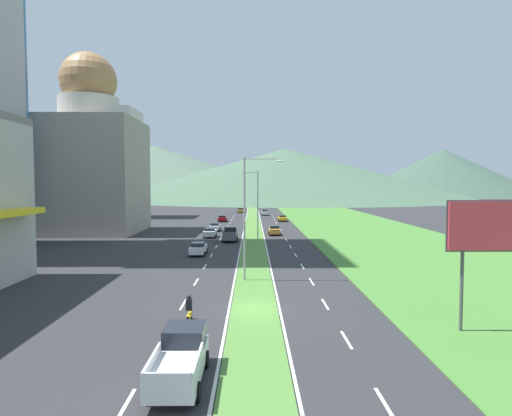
# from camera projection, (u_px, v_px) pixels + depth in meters

# --- Properties ---
(ground_plane) EXTENTS (600.00, 600.00, 0.00)m
(ground_plane) POSITION_uv_depth(u_px,v_px,m) (254.00, 310.00, 29.91)
(ground_plane) COLOR #2D2D30
(grass_median) EXTENTS (3.20, 240.00, 0.06)m
(grass_median) POSITION_uv_depth(u_px,v_px,m) (253.00, 225.00, 89.81)
(grass_median) COLOR #518438
(grass_median) RESTS_ON ground_plane
(grass_verge_right) EXTENTS (24.00, 240.00, 0.06)m
(grass_verge_right) POSITION_uv_depth(u_px,v_px,m) (353.00, 225.00, 89.97)
(grass_verge_right) COLOR #477F33
(grass_verge_right) RESTS_ON ground_plane
(lane_dash_left_1) EXTENTS (0.16, 2.80, 0.01)m
(lane_dash_left_1) POSITION_uv_depth(u_px,v_px,m) (125.00, 406.00, 17.01)
(lane_dash_left_1) COLOR silver
(lane_dash_left_1) RESTS_ON ground_plane
(lane_dash_left_2) EXTENTS (0.16, 2.80, 0.01)m
(lane_dash_left_2) POSITION_uv_depth(u_px,v_px,m) (163.00, 340.00, 24.13)
(lane_dash_left_2) COLOR silver
(lane_dash_left_2) RESTS_ON ground_plane
(lane_dash_left_3) EXTENTS (0.16, 2.80, 0.01)m
(lane_dash_left_3) POSITION_uv_depth(u_px,v_px,m) (183.00, 304.00, 31.25)
(lane_dash_left_3) COLOR silver
(lane_dash_left_3) RESTS_ON ground_plane
(lane_dash_left_4) EXTENTS (0.16, 2.80, 0.01)m
(lane_dash_left_4) POSITION_uv_depth(u_px,v_px,m) (196.00, 282.00, 38.36)
(lane_dash_left_4) COLOR silver
(lane_dash_left_4) RESTS_ON ground_plane
(lane_dash_left_5) EXTENTS (0.16, 2.80, 0.01)m
(lane_dash_left_5) POSITION_uv_depth(u_px,v_px,m) (205.00, 267.00, 45.48)
(lane_dash_left_5) COLOR silver
(lane_dash_left_5) RESTS_ON ground_plane
(lane_dash_left_6) EXTENTS (0.16, 2.80, 0.01)m
(lane_dash_left_6) POSITION_uv_depth(u_px,v_px,m) (211.00, 255.00, 52.60)
(lane_dash_left_6) COLOR silver
(lane_dash_left_6) RESTS_ON ground_plane
(lane_dash_left_7) EXTENTS (0.16, 2.80, 0.01)m
(lane_dash_left_7) POSITION_uv_depth(u_px,v_px,m) (216.00, 247.00, 59.71)
(lane_dash_left_7) COLOR silver
(lane_dash_left_7) RESTS_ON ground_plane
(lane_dash_left_8) EXTENTS (0.16, 2.80, 0.01)m
(lane_dash_left_8) POSITION_uv_depth(u_px,v_px,m) (220.00, 240.00, 66.83)
(lane_dash_left_8) COLOR silver
(lane_dash_left_8) RESTS_ON ground_plane
(lane_dash_left_9) EXTENTS (0.16, 2.80, 0.01)m
(lane_dash_left_9) POSITION_uv_depth(u_px,v_px,m) (223.00, 234.00, 73.94)
(lane_dash_left_9) COLOR silver
(lane_dash_left_9) RESTS_ON ground_plane
(lane_dash_left_10) EXTENTS (0.16, 2.80, 0.01)m
(lane_dash_left_10) POSITION_uv_depth(u_px,v_px,m) (226.00, 230.00, 81.06)
(lane_dash_left_10) COLOR silver
(lane_dash_left_10) RESTS_ON ground_plane
(lane_dash_left_11) EXTENTS (0.16, 2.80, 0.01)m
(lane_dash_left_11) POSITION_uv_depth(u_px,v_px,m) (228.00, 226.00, 88.18)
(lane_dash_left_11) COLOR silver
(lane_dash_left_11) RESTS_ON ground_plane
(lane_dash_left_12) EXTENTS (0.16, 2.80, 0.01)m
(lane_dash_left_12) POSITION_uv_depth(u_px,v_px,m) (230.00, 223.00, 95.29)
(lane_dash_left_12) COLOR silver
(lane_dash_left_12) RESTS_ON ground_plane
(lane_dash_left_13) EXTENTS (0.16, 2.80, 0.01)m
(lane_dash_left_13) POSITION_uv_depth(u_px,v_px,m) (231.00, 220.00, 102.41)
(lane_dash_left_13) COLOR silver
(lane_dash_left_13) RESTS_ON ground_plane
(lane_dash_left_14) EXTENTS (0.16, 2.80, 0.01)m
(lane_dash_left_14) POSITION_uv_depth(u_px,v_px,m) (233.00, 218.00, 109.52)
(lane_dash_left_14) COLOR silver
(lane_dash_left_14) RESTS_ON ground_plane
(lane_dash_left_15) EXTENTS (0.16, 2.80, 0.01)m
(lane_dash_left_15) POSITION_uv_depth(u_px,v_px,m) (234.00, 216.00, 116.64)
(lane_dash_left_15) COLOR silver
(lane_dash_left_15) RESTS_ON ground_plane
(lane_dash_right_1) EXTENTS (0.16, 2.80, 0.01)m
(lane_dash_right_1) POSITION_uv_depth(u_px,v_px,m) (386.00, 405.00, 17.10)
(lane_dash_right_1) COLOR silver
(lane_dash_right_1) RESTS_ON ground_plane
(lane_dash_right_2) EXTENTS (0.16, 2.80, 0.01)m
(lane_dash_right_2) POSITION_uv_depth(u_px,v_px,m) (346.00, 340.00, 24.21)
(lane_dash_right_2) COLOR silver
(lane_dash_right_2) RESTS_ON ground_plane
(lane_dash_right_3) EXTENTS (0.16, 2.80, 0.01)m
(lane_dash_right_3) POSITION_uv_depth(u_px,v_px,m) (325.00, 304.00, 31.33)
(lane_dash_right_3) COLOR silver
(lane_dash_right_3) RESTS_ON ground_plane
(lane_dash_right_4) EXTENTS (0.16, 2.80, 0.01)m
(lane_dash_right_4) POSITION_uv_depth(u_px,v_px,m) (312.00, 282.00, 38.44)
(lane_dash_right_4) COLOR silver
(lane_dash_right_4) RESTS_ON ground_plane
(lane_dash_right_5) EXTENTS (0.16, 2.80, 0.01)m
(lane_dash_right_5) POSITION_uv_depth(u_px,v_px,m) (302.00, 266.00, 45.56)
(lane_dash_right_5) COLOR silver
(lane_dash_right_5) RESTS_ON ground_plane
(lane_dash_right_6) EXTENTS (0.16, 2.80, 0.01)m
(lane_dash_right_6) POSITION_uv_depth(u_px,v_px,m) (296.00, 255.00, 52.68)
(lane_dash_right_6) COLOR silver
(lane_dash_right_6) RESTS_ON ground_plane
(lane_dash_right_7) EXTENTS (0.16, 2.80, 0.01)m
(lane_dash_right_7) POSITION_uv_depth(u_px,v_px,m) (291.00, 247.00, 59.79)
(lane_dash_right_7) COLOR silver
(lane_dash_right_7) RESTS_ON ground_plane
(lane_dash_right_8) EXTENTS (0.16, 2.80, 0.01)m
(lane_dash_right_8) POSITION_uv_depth(u_px,v_px,m) (286.00, 240.00, 66.91)
(lane_dash_right_8) COLOR silver
(lane_dash_right_8) RESTS_ON ground_plane
(lane_dash_right_9) EXTENTS (0.16, 2.80, 0.01)m
(lane_dash_right_9) POSITION_uv_depth(u_px,v_px,m) (283.00, 234.00, 74.03)
(lane_dash_right_9) COLOR silver
(lane_dash_right_9) RESTS_ON ground_plane
(lane_dash_right_10) EXTENTS (0.16, 2.80, 0.01)m
(lane_dash_right_10) POSITION_uv_depth(u_px,v_px,m) (281.00, 230.00, 81.14)
(lane_dash_right_10) COLOR silver
(lane_dash_right_10) RESTS_ON ground_plane
(lane_dash_right_11) EXTENTS (0.16, 2.80, 0.01)m
(lane_dash_right_11) POSITION_uv_depth(u_px,v_px,m) (278.00, 226.00, 88.26)
(lane_dash_right_11) COLOR silver
(lane_dash_right_11) RESTS_ON ground_plane
(lane_dash_right_12) EXTENTS (0.16, 2.80, 0.01)m
(lane_dash_right_12) POSITION_uv_depth(u_px,v_px,m) (276.00, 223.00, 95.37)
(lane_dash_right_12) COLOR silver
(lane_dash_right_12) RESTS_ON ground_plane
(lane_dash_right_13) EXTENTS (0.16, 2.80, 0.01)m
(lane_dash_right_13) POSITION_uv_depth(u_px,v_px,m) (275.00, 220.00, 102.49)
(lane_dash_right_13) COLOR silver
(lane_dash_right_13) RESTS_ON ground_plane
(lane_dash_right_14) EXTENTS (0.16, 2.80, 0.01)m
(lane_dash_right_14) POSITION_uv_depth(u_px,v_px,m) (273.00, 218.00, 109.61)
(lane_dash_right_14) COLOR silver
(lane_dash_right_14) RESTS_ON ground_plane
(lane_dash_right_15) EXTENTS (0.16, 2.80, 0.01)m
(lane_dash_right_15) POSITION_uv_depth(u_px,v_px,m) (272.00, 216.00, 116.72)
(lane_dash_right_15) COLOR silver
(lane_dash_right_15) RESTS_ON ground_plane
(edge_line_median_left) EXTENTS (0.16, 240.00, 0.01)m
(edge_line_median_left) POSITION_uv_depth(u_px,v_px,m) (245.00, 225.00, 89.79)
(edge_line_median_left) COLOR silver
(edge_line_median_left) RESTS_ON ground_plane
(edge_line_median_right) EXTENTS (0.16, 240.00, 0.01)m
(edge_line_median_right) POSITION_uv_depth(u_px,v_px,m) (262.00, 225.00, 89.82)
(edge_line_median_right) COLOR silver
(edge_line_median_right) RESTS_ON ground_plane
(domed_building) EXTENTS (17.17, 17.17, 31.43)m
(domed_building) POSITION_uv_depth(u_px,v_px,m) (90.00, 161.00, 76.81)
(domed_building) COLOR #9E9384
(domed_building) RESTS_ON ground_plane
(midrise_colored) EXTENTS (13.31, 13.31, 27.22)m
(midrise_colored) POSITION_uv_depth(u_px,v_px,m) (111.00, 164.00, 110.59)
(midrise_colored) COLOR silver
(midrise_colored) RESTS_ON ground_plane
(hill_far_left) EXTENTS (220.89, 220.89, 35.37)m
(hill_far_left) POSITION_uv_depth(u_px,v_px,m) (154.00, 171.00, 310.20)
(hill_far_left) COLOR #516B56
(hill_far_left) RESTS_ON ground_plane
(hill_far_center) EXTENTS (208.14, 208.14, 28.86)m
(hill_far_center) POSITION_uv_depth(u_px,v_px,m) (285.00, 173.00, 255.88)
(hill_far_center) COLOR #47664C
(hill_far_center) RESTS_ON ground_plane
(hill_far_right) EXTENTS (127.97, 127.97, 32.28)m
(hill_far_right) POSITION_uv_depth(u_px,v_px,m) (442.00, 173.00, 303.15)
(hill_far_right) COLOR #3D5647
(hill_far_right) RESTS_ON ground_plane
(street_lamp_near) EXTENTS (3.49, 0.33, 11.00)m
(street_lamp_near) POSITION_uv_depth(u_px,v_px,m) (248.00, 210.00, 38.56)
(street_lamp_near) COLOR #99999E
(street_lamp_near) RESTS_ON ground_plane
(street_lamp_mid) EXTENTS (2.84, 0.40, 10.51)m
(street_lamp_mid) POSITION_uv_depth(u_px,v_px,m) (256.00, 201.00, 67.31)
(street_lamp_mid) COLOR #99999E
(street_lamp_mid) RESTS_ON ground_plane
(billboard_roadside) EXTENTS (6.19, 0.28, 7.72)m
(billboard_roadside) POSITION_uv_depth(u_px,v_px,m) (500.00, 232.00, 25.20)
(billboard_roadside) COLOR #4C4C51
(billboard_roadside) RESTS_ON ground_plane
(car_0) EXTENTS (1.87, 4.13, 1.61)m
(car_0) POSITION_uv_depth(u_px,v_px,m) (265.00, 212.00, 118.01)
(car_0) COLOR silver
(car_0) RESTS_ON ground_plane
(car_1) EXTENTS (1.90, 4.51, 1.52)m
(car_1) POSITION_uv_depth(u_px,v_px,m) (198.00, 248.00, 52.99)
(car_1) COLOR silver
(car_1) RESTS_ON ground_plane
(car_2) EXTENTS (1.87, 4.12, 1.45)m
(car_2) POSITION_uv_depth(u_px,v_px,m) (222.00, 218.00, 98.80)
(car_2) COLOR maroon
(car_2) RESTS_ON ground_plane
(car_3) EXTENTS (2.00, 4.13, 1.50)m
(car_3) POSITION_uv_depth(u_px,v_px,m) (210.00, 233.00, 69.97)
(car_3) COLOR silver
(car_3) RESTS_ON ground_plane
(car_4) EXTENTS (1.95, 4.40, 1.55)m
(car_4) POSITION_uv_depth(u_px,v_px,m) (274.00, 230.00, 73.56)
(car_4) COLOR #C6842D
(car_4) RESTS_ON ground_plane
(car_5) EXTENTS (1.92, 4.38, 1.36)m
(car_5) POSITION_uv_depth(u_px,v_px,m) (282.00, 218.00, 99.93)
(car_5) COLOR yellow
(car_5) RESTS_ON ground_plane
(car_6) EXTENTS (2.03, 4.30, 1.45)m
(car_6) POSITION_uv_depth(u_px,v_px,m) (241.00, 210.00, 128.63)
(car_6) COLOR #C6842D
(car_6) RESTS_ON ground_plane
(car_7) EXTENTS (1.86, 4.39, 1.47)m
(car_7) POSITION_uv_depth(u_px,v_px,m) (215.00, 227.00, 79.48)
(car_7) COLOR silver
(car_7) RESTS_ON ground_plane
(pickup_truck_0) EXTENTS (2.18, 5.40, 2.00)m
(pickup_truck_0) POSITION_uv_depth(u_px,v_px,m) (181.00, 358.00, 19.23)
(pickup_truck_0) COLOR silver
(pickup_truck_0) RESTS_ON ground_plane
(pickup_truck_1) EXTENTS (2.18, 5.40, 2.00)m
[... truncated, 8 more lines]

